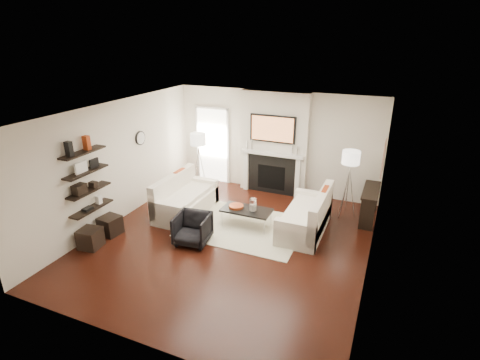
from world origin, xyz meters
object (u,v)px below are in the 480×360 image
at_px(lamp_left_shade, 198,139).
at_px(loveseat_right_base, 304,222).
at_px(ottoman_near, 110,225).
at_px(coffee_table, 247,210).
at_px(armchair, 192,228).
at_px(loveseat_left_base, 186,205).
at_px(lamp_right_shade, 351,157).

bearing_deg(lamp_left_shade, loveseat_right_base, -18.88).
bearing_deg(ottoman_near, coffee_table, 29.50).
height_order(coffee_table, armchair, armchair).
xyz_separation_m(coffee_table, ottoman_near, (-2.57, -1.45, -0.20)).
xyz_separation_m(loveseat_right_base, ottoman_near, (-3.81, -1.77, -0.01)).
xyz_separation_m(loveseat_left_base, lamp_left_shade, (-0.37, 1.34, 1.24)).
bearing_deg(lamp_right_shade, coffee_table, -144.19).
distance_m(loveseat_right_base, armchair, 2.44).
distance_m(coffee_table, armchair, 1.32).
height_order(loveseat_right_base, coffee_table, same).
bearing_deg(coffee_table, loveseat_left_base, 177.68).
relative_size(loveseat_left_base, lamp_left_shade, 4.50).
height_order(lamp_right_shade, ottoman_near, lamp_right_shade).
height_order(loveseat_left_base, lamp_left_shade, lamp_left_shade).
relative_size(lamp_left_shade, ottoman_near, 1.00).
xyz_separation_m(loveseat_right_base, lamp_left_shade, (-3.19, 1.09, 1.24)).
distance_m(loveseat_right_base, lamp_right_shade, 1.80).
relative_size(loveseat_right_base, coffee_table, 1.64).
relative_size(armchair, lamp_right_shade, 1.73).
bearing_deg(coffee_table, lamp_right_shade, 35.81).
height_order(loveseat_left_base, coffee_table, same).
height_order(loveseat_right_base, armchair, armchair).
distance_m(lamp_left_shade, lamp_right_shade, 3.90).
xyz_separation_m(coffee_table, armchair, (-0.76, -1.08, -0.05)).
bearing_deg(coffee_table, ottoman_near, -150.50).
distance_m(loveseat_left_base, loveseat_right_base, 2.83).
relative_size(armchair, ottoman_near, 1.73).
distance_m(loveseat_left_base, lamp_right_shade, 3.98).
xyz_separation_m(loveseat_right_base, coffee_table, (-1.24, -0.32, 0.19)).
bearing_deg(loveseat_left_base, lamp_left_shade, 105.25).
distance_m(loveseat_left_base, armchair, 1.41).
bearing_deg(lamp_right_shade, armchair, -137.48).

